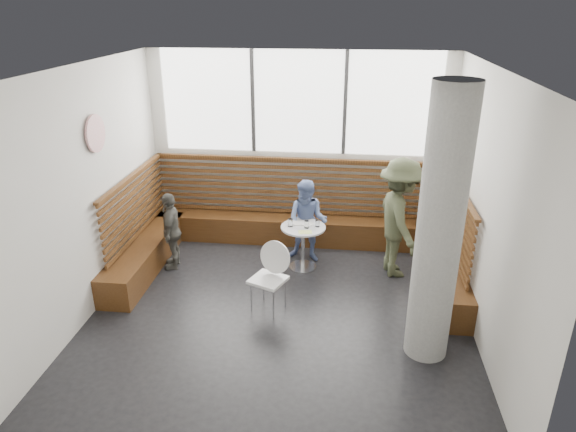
# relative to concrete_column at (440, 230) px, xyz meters

# --- Properties ---
(room) EXTENTS (5.00, 5.00, 3.20)m
(room) POSITION_rel_concrete_column_xyz_m (-1.85, 0.60, 0.00)
(room) COLOR silver
(room) RESTS_ON ground
(booth) EXTENTS (5.00, 2.50, 1.44)m
(booth) POSITION_rel_concrete_column_xyz_m (-1.85, 2.37, -1.19)
(booth) COLOR #422610
(booth) RESTS_ON ground
(concrete_column) EXTENTS (0.50, 0.50, 3.20)m
(concrete_column) POSITION_rel_concrete_column_xyz_m (0.00, 0.00, 0.00)
(concrete_column) COLOR gray
(concrete_column) RESTS_ON ground
(wall_art) EXTENTS (0.03, 0.50, 0.50)m
(wall_art) POSITION_rel_concrete_column_xyz_m (-4.31, 1.00, 0.70)
(wall_art) COLOR white
(wall_art) RESTS_ON room
(cafe_table) EXTENTS (0.69, 0.69, 0.71)m
(cafe_table) POSITION_rel_concrete_column_xyz_m (-1.65, 1.90, -1.09)
(cafe_table) COLOR silver
(cafe_table) RESTS_ON ground
(cafe_chair) EXTENTS (0.45, 0.44, 0.95)m
(cafe_chair) POSITION_rel_concrete_column_xyz_m (-2.01, 0.73, -1.04)
(cafe_chair) COLOR white
(cafe_chair) RESTS_ON ground
(adult_man) EXTENTS (0.93, 1.30, 1.83)m
(adult_man) POSITION_rel_concrete_column_xyz_m (-0.22, 1.91, -0.69)
(adult_man) COLOR #434A31
(adult_man) RESTS_ON ground
(child_back) EXTENTS (0.73, 0.61, 1.34)m
(child_back) POSITION_rel_concrete_column_xyz_m (-1.61, 2.20, -0.93)
(child_back) COLOR #697EB6
(child_back) RESTS_ON ground
(child_left) EXTENTS (0.40, 0.76, 1.23)m
(child_left) POSITION_rel_concrete_column_xyz_m (-3.68, 1.72, -0.98)
(child_left) COLOR #53524B
(child_left) RESTS_ON ground
(plate_near) EXTENTS (0.21, 0.21, 0.01)m
(plate_near) POSITION_rel_concrete_column_xyz_m (-1.76, 2.02, -0.88)
(plate_near) COLOR white
(plate_near) RESTS_ON cafe_table
(plate_far) EXTENTS (0.19, 0.19, 0.01)m
(plate_far) POSITION_rel_concrete_column_xyz_m (-1.60, 2.00, -0.89)
(plate_far) COLOR white
(plate_far) RESTS_ON cafe_table
(glass_left) EXTENTS (0.08, 0.08, 0.12)m
(glass_left) POSITION_rel_concrete_column_xyz_m (-1.85, 1.89, -0.83)
(glass_left) COLOR white
(glass_left) RESTS_ON cafe_table
(glass_mid) EXTENTS (0.07, 0.07, 0.12)m
(glass_mid) POSITION_rel_concrete_column_xyz_m (-1.59, 1.86, -0.83)
(glass_mid) COLOR white
(glass_mid) RESTS_ON cafe_table
(glass_right) EXTENTS (0.07, 0.07, 0.11)m
(glass_right) POSITION_rel_concrete_column_xyz_m (-1.44, 1.94, -0.84)
(glass_right) COLOR white
(glass_right) RESTS_ON cafe_table
(menu_card) EXTENTS (0.22, 0.17, 0.00)m
(menu_card) POSITION_rel_concrete_column_xyz_m (-1.60, 1.70, -0.89)
(menu_card) COLOR #A5C64C
(menu_card) RESTS_ON cafe_table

